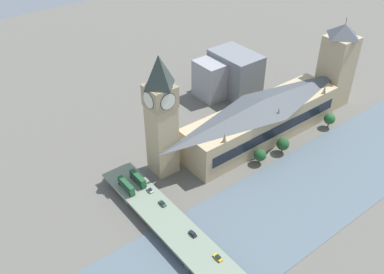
{
  "coord_description": "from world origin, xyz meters",
  "views": [
    {
      "loc": [
        -119.49,
        147.32,
        144.96
      ],
      "look_at": [
        19.13,
        39.04,
        18.4
      ],
      "focal_mm": 40.0,
      "sensor_mm": 36.0,
      "label": 1
    }
  ],
  "objects_px": {
    "road_bridge": "(200,254)",
    "double_decker_bus_lead": "(126,186)",
    "victoria_tower": "(337,65)",
    "car_southbound_tail": "(218,257)",
    "car_southbound_lead": "(193,234)",
    "parliament_hall": "(262,119)",
    "clock_tower": "(161,113)",
    "double_decker_bus_mid": "(138,178)",
    "car_northbound_tail": "(162,203)",
    "car_northbound_mid": "(150,190)"
  },
  "relations": [
    {
      "from": "car_northbound_tail",
      "to": "victoria_tower",
      "type": "bearing_deg",
      "value": -84.03
    },
    {
      "from": "clock_tower",
      "to": "victoria_tower",
      "type": "relative_size",
      "value": 1.14
    },
    {
      "from": "car_southbound_lead",
      "to": "car_southbound_tail",
      "type": "height_order",
      "value": "car_southbound_lead"
    },
    {
      "from": "double_decker_bus_lead",
      "to": "car_northbound_mid",
      "type": "distance_m",
      "value": 11.43
    },
    {
      "from": "victoria_tower",
      "to": "road_bridge",
      "type": "distance_m",
      "value": 155.16
    },
    {
      "from": "clock_tower",
      "to": "car_northbound_mid",
      "type": "distance_m",
      "value": 36.96
    },
    {
      "from": "parliament_hall",
      "to": "double_decker_bus_mid",
      "type": "xyz_separation_m",
      "value": [
        4.81,
        79.97,
        -4.7
      ]
    },
    {
      "from": "double_decker_bus_lead",
      "to": "car_northbound_tail",
      "type": "height_order",
      "value": "double_decker_bus_lead"
    },
    {
      "from": "double_decker_bus_mid",
      "to": "car_northbound_tail",
      "type": "bearing_deg",
      "value": -177.92
    },
    {
      "from": "clock_tower",
      "to": "victoria_tower",
      "type": "height_order",
      "value": "clock_tower"
    },
    {
      "from": "parliament_hall",
      "to": "car_southbound_tail",
      "type": "bearing_deg",
      "value": 124.1
    },
    {
      "from": "parliament_hall",
      "to": "car_southbound_tail",
      "type": "xyz_separation_m",
      "value": [
        -53.6,
        79.16,
        -6.63
      ]
    },
    {
      "from": "car_southbound_lead",
      "to": "parliament_hall",
      "type": "bearing_deg",
      "value": -64.63
    },
    {
      "from": "parliament_hall",
      "to": "double_decker_bus_mid",
      "type": "distance_m",
      "value": 80.25
    },
    {
      "from": "road_bridge",
      "to": "car_northbound_mid",
      "type": "bearing_deg",
      "value": -5.5
    },
    {
      "from": "parliament_hall",
      "to": "car_southbound_lead",
      "type": "xyz_separation_m",
      "value": [
        -37.67,
        79.44,
        -6.61
      ]
    },
    {
      "from": "double_decker_bus_lead",
      "to": "car_southbound_lead",
      "type": "bearing_deg",
      "value": -169.61
    },
    {
      "from": "double_decker_bus_mid",
      "to": "car_southbound_tail",
      "type": "bearing_deg",
      "value": -179.2
    },
    {
      "from": "clock_tower",
      "to": "road_bridge",
      "type": "height_order",
      "value": "clock_tower"
    },
    {
      "from": "clock_tower",
      "to": "double_decker_bus_lead",
      "type": "relative_size",
      "value": 5.43
    },
    {
      "from": "car_southbound_tail",
      "to": "clock_tower",
      "type": "bearing_deg",
      "value": -15.85
    },
    {
      "from": "parliament_hall",
      "to": "clock_tower",
      "type": "height_order",
      "value": "clock_tower"
    },
    {
      "from": "road_bridge",
      "to": "double_decker_bus_lead",
      "type": "bearing_deg",
      "value": 4.64
    },
    {
      "from": "clock_tower",
      "to": "double_decker_bus_mid",
      "type": "relative_size",
      "value": 5.64
    },
    {
      "from": "clock_tower",
      "to": "double_decker_bus_lead",
      "type": "xyz_separation_m",
      "value": [
        -6.92,
        26.14,
        -26.87
      ]
    },
    {
      "from": "clock_tower",
      "to": "car_northbound_tail",
      "type": "xyz_separation_m",
      "value": [
        -25.56,
        18.35,
        -28.84
      ]
    },
    {
      "from": "double_decker_bus_mid",
      "to": "car_northbound_tail",
      "type": "distance_m",
      "value": 19.76
    },
    {
      "from": "parliament_hall",
      "to": "car_southbound_lead",
      "type": "relative_size",
      "value": 24.97
    },
    {
      "from": "victoria_tower",
      "to": "double_decker_bus_mid",
      "type": "distance_m",
      "value": 144.58
    },
    {
      "from": "clock_tower",
      "to": "road_bridge",
      "type": "bearing_deg",
      "value": 158.99
    },
    {
      "from": "parliament_hall",
      "to": "car_southbound_tail",
      "type": "height_order",
      "value": "parliament_hall"
    },
    {
      "from": "parliament_hall",
      "to": "clock_tower",
      "type": "bearing_deg",
      "value": 80.02
    },
    {
      "from": "car_southbound_tail",
      "to": "car_northbound_tail",
      "type": "bearing_deg",
      "value": 0.15
    },
    {
      "from": "clock_tower",
      "to": "double_decker_bus_lead",
      "type": "height_order",
      "value": "clock_tower"
    },
    {
      "from": "victoria_tower",
      "to": "road_bridge",
      "type": "bearing_deg",
      "value": 107.72
    },
    {
      "from": "car_southbound_lead",
      "to": "double_decker_bus_lead",
      "type": "bearing_deg",
      "value": 10.39
    },
    {
      "from": "clock_tower",
      "to": "car_northbound_mid",
      "type": "height_order",
      "value": "clock_tower"
    },
    {
      "from": "clock_tower",
      "to": "car_southbound_tail",
      "type": "distance_m",
      "value": 72.81
    },
    {
      "from": "car_northbound_mid",
      "to": "double_decker_bus_lead",
      "type": "bearing_deg",
      "value": 46.81
    },
    {
      "from": "car_southbound_lead",
      "to": "car_southbound_tail",
      "type": "xyz_separation_m",
      "value": [
        -15.93,
        -0.28,
        -0.02
      ]
    },
    {
      "from": "car_northbound_tail",
      "to": "car_southbound_lead",
      "type": "relative_size",
      "value": 1.06
    },
    {
      "from": "victoria_tower",
      "to": "double_decker_bus_lead",
      "type": "distance_m",
      "value": 151.56
    },
    {
      "from": "victoria_tower",
      "to": "car_southbound_lead",
      "type": "height_order",
      "value": "victoria_tower"
    },
    {
      "from": "victoria_tower",
      "to": "car_southbound_tail",
      "type": "xyz_separation_m",
      "value": [
        -53.66,
        142.49,
        -20.51
      ]
    },
    {
      "from": "car_southbound_lead",
      "to": "road_bridge",
      "type": "bearing_deg",
      "value": 158.78
    },
    {
      "from": "car_northbound_tail",
      "to": "car_southbound_lead",
      "type": "distance_m",
      "value": 22.82
    },
    {
      "from": "double_decker_bus_lead",
      "to": "car_northbound_mid",
      "type": "bearing_deg",
      "value": -133.19
    },
    {
      "from": "road_bridge",
      "to": "car_southbound_tail",
      "type": "height_order",
      "value": "car_southbound_tail"
    },
    {
      "from": "parliament_hall",
      "to": "car_northbound_tail",
      "type": "bearing_deg",
      "value": 100.61
    },
    {
      "from": "clock_tower",
      "to": "car_southbound_lead",
      "type": "distance_m",
      "value": 59.29
    }
  ]
}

